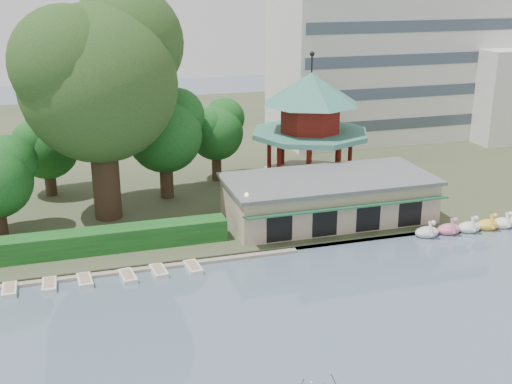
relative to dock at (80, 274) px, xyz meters
name	(u,v)px	position (x,y,z in m)	size (l,w,h in m)	color
ground_plane	(314,380)	(12.00, -17.20, -0.12)	(220.00, 220.00, 0.00)	slate
shore	(166,147)	(12.00, 34.80, 0.08)	(220.00, 70.00, 0.40)	#424930
embankment	(235,254)	(12.00, 0.10, 0.03)	(220.00, 0.60, 0.30)	gray
dock	(80,274)	(0.00, 0.00, 0.00)	(34.00, 1.60, 0.24)	gray
boathouse	(329,198)	(22.00, 4.77, 2.25)	(18.60, 9.39, 3.90)	tan
pavilion	(310,118)	(24.00, 14.80, 7.36)	(12.40, 12.40, 13.50)	tan
office_building	(409,66)	(44.67, 31.80, 9.61)	(38.00, 18.00, 20.00)	silver
hedge	(37,247)	(-3.00, 3.30, 1.18)	(30.00, 2.00, 1.80)	#1A561D
lamp_post	(247,208)	(13.50, 1.80, 3.22)	(0.36, 0.36, 4.28)	black
big_tree	(100,71)	(3.18, 11.02, 13.46)	(14.90, 13.88, 20.37)	#3A281C
small_trees	(60,150)	(-0.70, 14.12, 6.06)	(39.54, 16.34, 10.62)	#3A281C
swan_boats	(497,223)	(35.92, -0.67, 0.28)	(17.09, 2.03, 1.92)	silver
moored_rowboats	(31,288)	(-3.40, -1.36, 0.06)	(24.65, 2.74, 0.36)	silver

